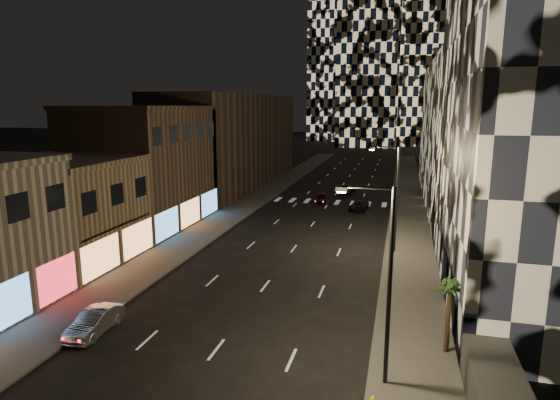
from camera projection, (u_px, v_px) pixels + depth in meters
The scene contains 16 objects.
sidewalk_left at pixel (257, 198), 63.71m from camera, with size 4.00×120.00×0.15m, color #47443F.
sidewalk_right at pixel (409, 205), 58.77m from camera, with size 4.00×120.00×0.15m, color #47443F.
curb_left at pixel (272, 198), 63.19m from camera, with size 0.20×120.00×0.15m, color #4C4C47.
curb_right at pixel (391, 205), 59.29m from camera, with size 0.20×120.00×0.15m, color #4C4C47.
retail_tan at pixel (63, 213), 37.16m from camera, with size 10.00×10.00×8.00m, color #866D50.
retail_brown at pixel (145, 168), 48.62m from camera, with size 10.00×15.00×12.00m, color brown.
retail_filler_left at pixel (233, 140), 73.55m from camera, with size 10.00×40.00×14.00m, color brown.
midrise_base at pixel (446, 260), 33.74m from camera, with size 0.60×25.00×3.00m, color #383838.
midrise_filler_right at pixel (491, 132), 61.16m from camera, with size 16.00×40.00×18.00m, color #232326.
streetlight_near at pixel (384, 273), 20.19m from camera, with size 2.55×0.25×9.00m.
streetlight_far at pixel (394, 191), 39.16m from camera, with size 2.55×0.25×9.00m.
car_silver_parked at pixel (95, 322), 25.91m from camera, with size 1.40×4.00×1.32m, color #939297.
car_dark_midlane at pixel (322, 198), 60.46m from camera, with size 1.55×3.86×1.32m, color black.
car_dark_oncoming at pixel (348, 189), 67.46m from camera, with size 1.69×4.16×1.21m, color black.
car_dark_rightlane at pixel (359, 206), 56.40m from camera, with size 1.86×4.03×1.12m, color black.
palm_tree at pixel (450, 292), 23.21m from camera, with size 1.93×1.97×3.85m.
Camera 1 is at (8.81, -9.68, 12.45)m, focal length 30.00 mm.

